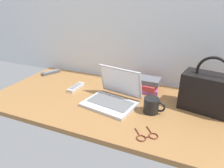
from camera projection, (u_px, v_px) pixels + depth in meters
desk at (111, 103)px, 1.33m from camera, size 1.60×0.76×0.03m
laptop at (113, 96)px, 1.28m from camera, size 0.35×0.32×0.21m
coffee_mug at (152, 105)px, 1.17m from camera, size 0.13×0.09×0.09m
remote_control_near at (76, 87)px, 1.48m from camera, size 0.05×0.16×0.02m
remote_control_far at (51, 72)px, 1.77m from camera, size 0.11×0.16×0.02m
eyeglasses at (147, 136)px, 0.98m from camera, size 0.13×0.14×0.01m
handbag at (209, 92)px, 1.17m from camera, size 0.33×0.22×0.33m
book_stack at (145, 84)px, 1.45m from camera, size 0.21×0.18×0.10m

